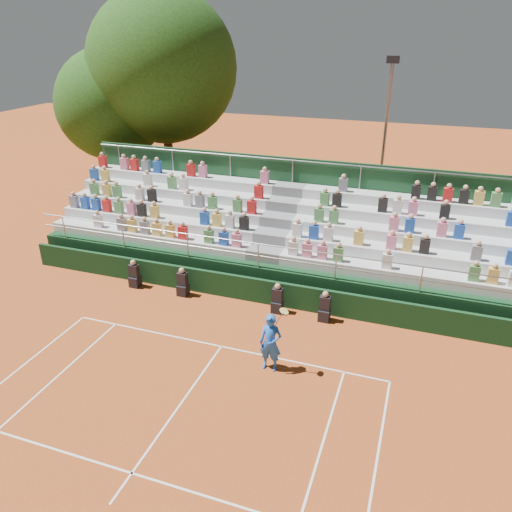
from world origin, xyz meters
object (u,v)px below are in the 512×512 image
(tree_west, at_px, (112,105))
(tennis_player, at_px, (271,343))
(tree_east, at_px, (163,67))
(floodlight_mast, at_px, (385,131))

(tree_west, bearing_deg, tennis_player, -42.67)
(tree_west, bearing_deg, tree_east, 20.57)
(tennis_player, xyz_separation_m, tree_west, (-13.21, 12.18, 4.78))
(tree_east, bearing_deg, tree_west, -159.43)
(tennis_player, xyz_separation_m, tree_east, (-10.43, 13.22, 6.72))
(tennis_player, height_order, tree_east, tree_east)
(tree_west, bearing_deg, floodlight_mast, 7.52)
(tree_east, height_order, floodlight_mast, tree_east)
(tree_east, relative_size, floodlight_mast, 1.39)
(tree_west, relative_size, tree_east, 0.75)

